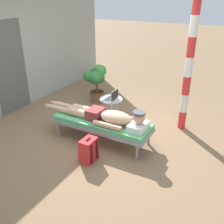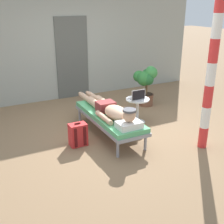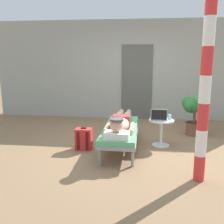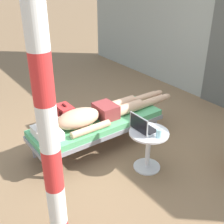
{
  "view_description": "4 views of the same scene",
  "coord_description": "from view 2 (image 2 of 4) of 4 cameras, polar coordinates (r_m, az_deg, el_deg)",
  "views": [
    {
      "loc": [
        -3.79,
        -2.34,
        2.57
      ],
      "look_at": [
        -0.1,
        -0.3,
        0.6
      ],
      "focal_mm": 41.53,
      "sensor_mm": 36.0,
      "label": 1
    },
    {
      "loc": [
        -2.36,
        -4.52,
        2.35
      ],
      "look_at": [
        -0.16,
        -0.26,
        0.5
      ],
      "focal_mm": 45.75,
      "sensor_mm": 36.0,
      "label": 2
    },
    {
      "loc": [
        0.27,
        -4.83,
        1.7
      ],
      "look_at": [
        -0.34,
        0.1,
        0.65
      ],
      "focal_mm": 41.72,
      "sensor_mm": 36.0,
      "label": 3
    },
    {
      "loc": [
        2.76,
        -1.97,
        2.32
      ],
      "look_at": [
        -0.12,
        0.1,
        0.48
      ],
      "focal_mm": 46.52,
      "sensor_mm": 36.0,
      "label": 4
    }
  ],
  "objects": [
    {
      "name": "ground_plane",
      "position": [
        5.61,
        0.23,
        -3.66
      ],
      "size": [
        40.0,
        40.0,
        0.0
      ],
      "primitive_type": "plane",
      "color": "#846647"
    },
    {
      "name": "laptop",
      "position": [
        5.72,
        4.93,
        2.99
      ],
      "size": [
        0.31,
        0.24,
        0.23
      ],
      "color": "#A5A8AD",
      "rests_on": "side_table"
    },
    {
      "name": "lounge_chair",
      "position": [
        5.32,
        -0.6,
        -1.05
      ],
      "size": [
        0.63,
        1.87,
        0.42
      ],
      "color": "gray",
      "rests_on": "ground"
    },
    {
      "name": "potted_plant",
      "position": [
        6.85,
        6.87,
        6.18
      ],
      "size": [
        0.51,
        0.51,
        0.95
      ],
      "color": "brown",
      "rests_on": "ground"
    },
    {
      "name": "backpack",
      "position": [
        5.01,
        -6.82,
        -4.53
      ],
      "size": [
        0.3,
        0.26,
        0.42
      ],
      "color": "red",
      "rests_on": "ground"
    },
    {
      "name": "drink_glass",
      "position": [
        5.88,
        6.35,
        3.38
      ],
      "size": [
        0.06,
        0.06,
        0.1
      ],
      "primitive_type": "cylinder",
      "color": "#99D8E5",
      "rests_on": "side_table"
    },
    {
      "name": "side_table",
      "position": [
        5.86,
        5.1,
        1.12
      ],
      "size": [
        0.48,
        0.48,
        0.52
      ],
      "color": "silver",
      "rests_on": "ground"
    },
    {
      "name": "house_door_panel",
      "position": [
        7.44,
        -7.94,
        10.59
      ],
      "size": [
        0.84,
        0.03,
        2.04
      ],
      "primitive_type": "cube",
      "color": "#545651",
      "rests_on": "ground"
    },
    {
      "name": "porch_post",
      "position": [
        4.81,
        19.16,
        7.15
      ],
      "size": [
        0.15,
        0.15,
        2.57
      ],
      "color": "red",
      "rests_on": "ground"
    },
    {
      "name": "person_reclining",
      "position": [
        5.21,
        -0.31,
        0.5
      ],
      "size": [
        0.53,
        2.17,
        0.33
      ],
      "color": "white",
      "rests_on": "lounge_chair"
    },
    {
      "name": "house_wall_back",
      "position": [
        7.42,
        -9.98,
        13.04
      ],
      "size": [
        7.6,
        0.2,
        2.7
      ],
      "primitive_type": "cube",
      "color": "#999E93",
      "rests_on": "ground"
    }
  ]
}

